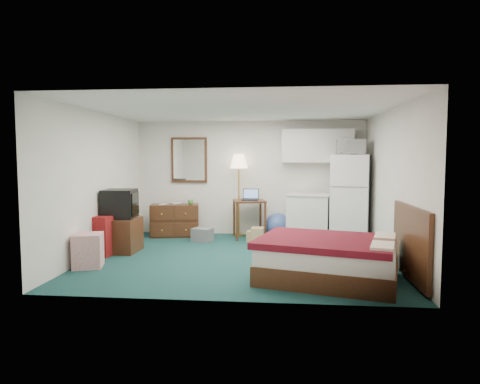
# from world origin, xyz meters

# --- Properties ---
(floor) EXTENTS (5.00, 4.50, 0.01)m
(floor) POSITION_xyz_m (0.00, 0.00, 0.00)
(floor) COLOR #114443
(floor) RESTS_ON ground
(ceiling) EXTENTS (5.00, 4.50, 0.01)m
(ceiling) POSITION_xyz_m (0.00, 0.00, 2.50)
(ceiling) COLOR white
(ceiling) RESTS_ON walls
(walls) EXTENTS (5.01, 4.51, 2.50)m
(walls) POSITION_xyz_m (0.00, 0.00, 1.25)
(walls) COLOR white
(walls) RESTS_ON floor
(mirror) EXTENTS (0.80, 0.06, 1.00)m
(mirror) POSITION_xyz_m (-1.35, 2.22, 1.65)
(mirror) COLOR white
(mirror) RESTS_ON walls
(upper_cabinets) EXTENTS (1.50, 0.35, 0.70)m
(upper_cabinets) POSITION_xyz_m (1.45, 2.08, 1.95)
(upper_cabinets) COLOR silver
(upper_cabinets) RESTS_ON walls
(headboard) EXTENTS (0.06, 1.56, 1.00)m
(headboard) POSITION_xyz_m (2.46, -1.23, 0.55)
(headboard) COLOR #35180D
(headboard) RESTS_ON walls
(dresser) EXTENTS (1.08, 0.63, 0.70)m
(dresser) POSITION_xyz_m (-1.59, 1.82, 0.35)
(dresser) COLOR #35180D
(dresser) RESTS_ON floor
(floor_lamp) EXTENTS (0.46, 0.46, 1.77)m
(floor_lamp) POSITION_xyz_m (-0.22, 2.05, 0.89)
(floor_lamp) COLOR gold
(floor_lamp) RESTS_ON floor
(desk) EXTENTS (0.76, 0.76, 0.81)m
(desk) POSITION_xyz_m (0.03, 1.77, 0.41)
(desk) COLOR #35180D
(desk) RESTS_ON floor
(exercise_ball) EXTENTS (0.67, 0.67, 0.54)m
(exercise_ball) POSITION_xyz_m (0.63, 1.77, 0.27)
(exercise_ball) COLOR #334886
(exercise_ball) RESTS_ON floor
(kitchen_counter) EXTENTS (0.96, 0.80, 0.92)m
(kitchen_counter) POSITION_xyz_m (1.27, 1.77, 0.46)
(kitchen_counter) COLOR silver
(kitchen_counter) RESTS_ON floor
(fridge) EXTENTS (0.88, 0.88, 1.76)m
(fridge) POSITION_xyz_m (2.09, 1.58, 0.88)
(fridge) COLOR white
(fridge) RESTS_ON floor
(bed) EXTENTS (2.12, 1.85, 0.58)m
(bed) POSITION_xyz_m (1.36, -1.23, 0.29)
(bed) COLOR #400D16
(bed) RESTS_ON floor
(tv_stand) EXTENTS (0.63, 0.68, 0.61)m
(tv_stand) POSITION_xyz_m (-2.19, 0.24, 0.31)
(tv_stand) COLOR #35180D
(tv_stand) RESTS_ON floor
(suitcase) EXTENTS (0.32, 0.46, 0.69)m
(suitcase) POSITION_xyz_m (-2.35, -0.06, 0.35)
(suitcase) COLOR maroon
(suitcase) RESTS_ON floor
(retail_box) EXTENTS (0.52, 0.52, 0.53)m
(retail_box) POSITION_xyz_m (-2.28, -0.89, 0.26)
(retail_box) COLOR silver
(retail_box) RESTS_ON floor
(file_bin) EXTENTS (0.46, 0.39, 0.27)m
(file_bin) POSITION_xyz_m (-0.89, 1.30, 0.14)
(file_bin) COLOR slate
(file_bin) RESTS_ON floor
(cardboard_box_a) EXTENTS (0.30, 0.27, 0.22)m
(cardboard_box_a) POSITION_xyz_m (0.15, 1.39, 0.11)
(cardboard_box_a) COLOR #987D5E
(cardboard_box_a) RESTS_ON floor
(cardboard_box_b) EXTENTS (0.26, 0.31, 0.29)m
(cardboard_box_b) POSITION_xyz_m (0.23, 1.37, 0.15)
(cardboard_box_b) COLOR #987D5E
(cardboard_box_b) RESTS_ON floor
(laptop) EXTENTS (0.35, 0.30, 0.23)m
(laptop) POSITION_xyz_m (0.05, 1.71, 0.93)
(laptop) COLOR black
(laptop) RESTS_ON desk
(crt_tv) EXTENTS (0.62, 0.66, 0.52)m
(crt_tv) POSITION_xyz_m (-2.21, 0.28, 0.87)
(crt_tv) COLOR black
(crt_tv) RESTS_ON tv_stand
(microwave) EXTENTS (0.57, 0.34, 0.38)m
(microwave) POSITION_xyz_m (2.07, 1.54, 1.95)
(microwave) COLOR white
(microwave) RESTS_ON fridge
(book_a) EXTENTS (0.15, 0.04, 0.21)m
(book_a) POSITION_xyz_m (-1.88, 1.73, 0.80)
(book_a) COLOR #987D5E
(book_a) RESTS_ON dresser
(book_b) EXTENTS (0.18, 0.09, 0.25)m
(book_b) POSITION_xyz_m (-1.67, 1.88, 0.82)
(book_b) COLOR #987D5E
(book_b) RESTS_ON dresser
(mug) EXTENTS (0.15, 0.13, 0.13)m
(mug) POSITION_xyz_m (-1.23, 1.79, 0.76)
(mug) COLOR #4A8037
(mug) RESTS_ON dresser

